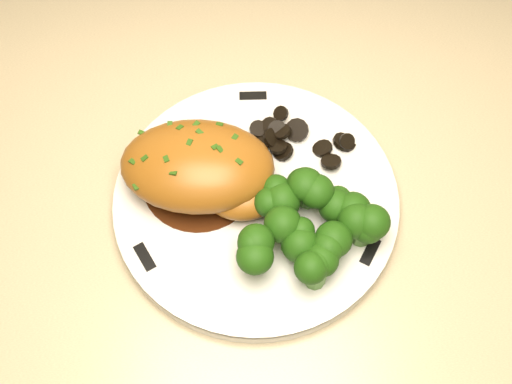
{
  "coord_description": "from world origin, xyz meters",
  "views": [
    {
      "loc": [
        -0.21,
        1.38,
        1.41
      ],
      "look_at": [
        -0.22,
        1.66,
        0.89
      ],
      "focal_mm": 45.0,
      "sensor_mm": 36.0,
      "label": 1
    }
  ],
  "objects_px": {
    "plate": "(256,201)",
    "chicken_breast": "(202,169)",
    "counter": "(398,325)",
    "broccoli_florets": "(312,227)"
  },
  "relations": [
    {
      "from": "counter",
      "to": "broccoli_florets",
      "type": "distance_m",
      "value": 0.5
    },
    {
      "from": "counter",
      "to": "chicken_breast",
      "type": "distance_m",
      "value": 0.55
    },
    {
      "from": "plate",
      "to": "broccoli_florets",
      "type": "bearing_deg",
      "value": -39.1
    },
    {
      "from": "counter",
      "to": "chicken_breast",
      "type": "relative_size",
      "value": 13.74
    },
    {
      "from": "chicken_breast",
      "to": "broccoli_florets",
      "type": "height_order",
      "value": "chicken_breast"
    },
    {
      "from": "chicken_breast",
      "to": "counter",
      "type": "bearing_deg",
      "value": 2.07
    },
    {
      "from": "plate",
      "to": "counter",
      "type": "bearing_deg",
      "value": 4.12
    },
    {
      "from": "plate",
      "to": "chicken_breast",
      "type": "distance_m",
      "value": 0.06
    },
    {
      "from": "broccoli_florets",
      "to": "counter",
      "type": "bearing_deg",
      "value": 18.34
    },
    {
      "from": "chicken_breast",
      "to": "broccoli_florets",
      "type": "xyz_separation_m",
      "value": [
        0.1,
        -0.05,
        -0.0
      ]
    }
  ]
}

